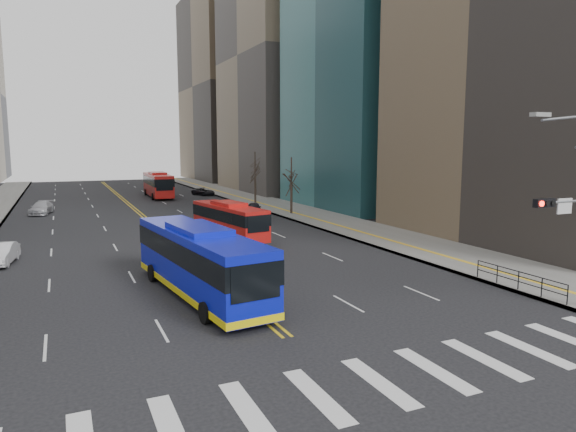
{
  "coord_description": "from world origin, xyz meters",
  "views": [
    {
      "loc": [
        -8.38,
        -13.86,
        8.03
      ],
      "look_at": [
        1.96,
        9.38,
        4.49
      ],
      "focal_mm": 32.0,
      "sensor_mm": 36.0,
      "label": 1
    }
  ],
  "objects": [
    {
      "name": "ground",
      "position": [
        0.0,
        0.0,
        0.0
      ],
      "size": [
        220.0,
        220.0,
        0.0
      ],
      "primitive_type": "plane",
      "color": "black"
    },
    {
      "name": "sidewalk_right",
      "position": [
        17.5,
        45.0,
        0.07
      ],
      "size": [
        7.0,
        130.0,
        0.15
      ],
      "primitive_type": "cube",
      "color": "slate",
      "rests_on": "ground"
    },
    {
      "name": "crosswalk",
      "position": [
        0.0,
        0.0,
        0.01
      ],
      "size": [
        26.7,
        4.0,
        0.01
      ],
      "color": "silver",
      "rests_on": "ground"
    },
    {
      "name": "centerline",
      "position": [
        0.0,
        55.0,
        0.01
      ],
      "size": [
        0.55,
        100.0,
        0.01
      ],
      "color": "gold",
      "rests_on": "ground"
    },
    {
      "name": "office_towers",
      "position": [
        0.12,
        68.51,
        23.92
      ],
      "size": [
        83.0,
        134.0,
        58.0
      ],
      "color": "gray",
      "rests_on": "ground"
    },
    {
      "name": "pedestrian_railing",
      "position": [
        14.3,
        6.0,
        0.82
      ],
      "size": [
        0.06,
        6.06,
        1.02
      ],
      "color": "black",
      "rests_on": "sidewalk_right"
    },
    {
      "name": "street_trees",
      "position": [
        -7.18,
        34.55,
        4.87
      ],
      "size": [
        35.2,
        47.2,
        7.6
      ],
      "color": "black",
      "rests_on": "ground"
    },
    {
      "name": "blue_bus",
      "position": [
        -1.85,
        12.44,
        2.0
      ],
      "size": [
        4.32,
        13.41,
        3.81
      ],
      "color": "#0C17BF",
      "rests_on": "ground"
    },
    {
      "name": "red_bus_near",
      "position": [
        4.66,
        27.88,
        1.79
      ],
      "size": [
        3.94,
        10.28,
        3.21
      ],
      "color": "red",
      "rests_on": "ground"
    },
    {
      "name": "red_bus_far",
      "position": [
        5.37,
        66.4,
        2.15
      ],
      "size": [
        3.26,
        12.37,
        3.88
      ],
      "color": "red",
      "rests_on": "ground"
    },
    {
      "name": "car_white",
      "position": [
        -12.32,
        25.13,
        0.71
      ],
      "size": [
        2.16,
        4.49,
        1.42
      ],
      "primitive_type": "imported",
      "rotation": [
        0.0,
        0.0,
        -0.16
      ],
      "color": "silver",
      "rests_on": "ground"
    },
    {
      "name": "car_dark_mid",
      "position": [
        12.5,
        42.85,
        0.62
      ],
      "size": [
        2.2,
        3.86,
        1.24
      ],
      "primitive_type": "imported",
      "rotation": [
        0.0,
        0.0,
        -0.21
      ],
      "color": "black",
      "rests_on": "ground"
    },
    {
      "name": "car_silver",
      "position": [
        -10.56,
        52.1,
        0.72
      ],
      "size": [
        3.0,
        5.28,
        1.44
      ],
      "primitive_type": "imported",
      "rotation": [
        0.0,
        0.0,
        -0.21
      ],
      "color": "#ACACB1",
      "rests_on": "ground"
    },
    {
      "name": "car_dark_far",
      "position": [
        12.5,
        66.51,
        0.6
      ],
      "size": [
        3.42,
        4.73,
        1.19
      ],
      "primitive_type": "imported",
      "rotation": [
        0.0,
        0.0,
        0.38
      ],
      "color": "black",
      "rests_on": "ground"
    }
  ]
}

